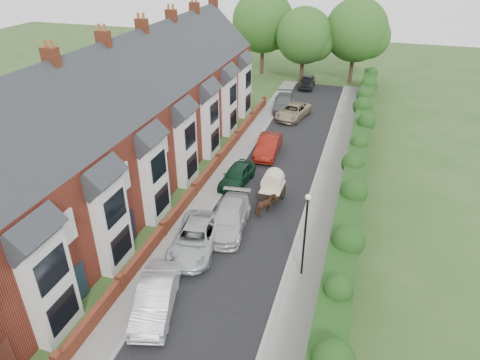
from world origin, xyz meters
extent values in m
plane|color=#2D4C1E|center=(0.00, 0.00, 0.00)|extent=(140.00, 140.00, 0.00)
cube|color=black|center=(-0.50, 11.00, 0.01)|extent=(6.00, 58.00, 0.02)
cube|color=gray|center=(3.60, 11.00, 0.06)|extent=(2.20, 58.00, 0.12)
cube|color=gray|center=(-4.35, 11.00, 0.06)|extent=(1.70, 58.00, 0.12)
cube|color=#999994|center=(2.55, 11.00, 0.07)|extent=(0.18, 58.00, 0.13)
cube|color=#999994|center=(-3.55, 11.00, 0.07)|extent=(0.18, 58.00, 0.13)
cube|color=#183611|center=(5.40, 11.00, 1.25)|extent=(1.50, 58.00, 2.50)
cube|color=maroon|center=(-11.00, 10.00, 3.25)|extent=(8.00, 40.00, 6.50)
cube|color=#2B2D33|center=(-11.00, 10.00, 6.50)|extent=(8.00, 40.20, 8.00)
cube|color=white|center=(-6.65, -3.10, 2.60)|extent=(0.70, 2.40, 5.20)
cube|color=black|center=(-6.28, -3.10, 1.40)|extent=(0.06, 1.80, 1.60)
cube|color=black|center=(-6.28, -3.10, 3.80)|extent=(0.06, 1.80, 1.60)
cube|color=#2B2D33|center=(-6.80, -3.10, 5.60)|extent=(1.70, 2.60, 1.70)
cube|color=#3F2D2D|center=(-6.96, -1.00, 1.05)|extent=(0.08, 0.90, 2.10)
cube|color=white|center=(-6.95, -1.10, 4.40)|extent=(0.12, 1.20, 1.60)
cube|color=white|center=(-6.65, 1.90, 2.60)|extent=(0.70, 2.40, 5.20)
cube|color=black|center=(-6.28, 1.90, 1.40)|extent=(0.06, 1.80, 1.60)
cube|color=black|center=(-6.28, 1.90, 3.80)|extent=(0.06, 1.80, 1.60)
cube|color=#2B2D33|center=(-6.80, 1.90, 5.60)|extent=(1.70, 2.60, 1.70)
cube|color=#3F2D2D|center=(-6.96, 4.00, 1.05)|extent=(0.08, 0.90, 2.10)
cube|color=white|center=(-6.95, 3.90, 4.40)|extent=(0.12, 1.20, 1.60)
cube|color=white|center=(-6.65, 6.90, 2.60)|extent=(0.70, 2.40, 5.20)
cube|color=black|center=(-6.28, 6.90, 1.40)|extent=(0.06, 1.80, 1.60)
cube|color=black|center=(-6.28, 6.90, 3.80)|extent=(0.06, 1.80, 1.60)
cube|color=#2B2D33|center=(-6.80, 6.90, 5.60)|extent=(1.70, 2.60, 1.70)
cube|color=#3F2D2D|center=(-6.96, 9.00, 1.05)|extent=(0.08, 0.90, 2.10)
cube|color=white|center=(-6.95, 8.90, 4.40)|extent=(0.12, 1.20, 1.60)
cube|color=white|center=(-6.65, 11.90, 2.60)|extent=(0.70, 2.40, 5.20)
cube|color=black|center=(-6.28, 11.90, 1.40)|extent=(0.06, 1.80, 1.60)
cube|color=black|center=(-6.28, 11.90, 3.80)|extent=(0.06, 1.80, 1.60)
cube|color=#2B2D33|center=(-6.80, 11.90, 5.60)|extent=(1.70, 2.60, 1.70)
cube|color=#3F2D2D|center=(-6.96, 14.00, 1.05)|extent=(0.08, 0.90, 2.10)
cube|color=white|center=(-6.95, 13.90, 4.40)|extent=(0.12, 1.20, 1.60)
cube|color=white|center=(-6.65, 16.90, 2.60)|extent=(0.70, 2.40, 5.20)
cube|color=black|center=(-6.28, 16.90, 1.40)|extent=(0.06, 1.80, 1.60)
cube|color=black|center=(-6.28, 16.90, 3.80)|extent=(0.06, 1.80, 1.60)
cube|color=#2B2D33|center=(-6.80, 16.90, 5.60)|extent=(1.70, 2.60, 1.70)
cube|color=#3F2D2D|center=(-6.96, 19.00, 1.05)|extent=(0.08, 0.90, 2.10)
cube|color=white|center=(-6.95, 18.90, 4.40)|extent=(0.12, 1.20, 1.60)
cube|color=white|center=(-6.65, 21.90, 2.60)|extent=(0.70, 2.40, 5.20)
cube|color=black|center=(-6.28, 21.90, 1.40)|extent=(0.06, 1.80, 1.60)
cube|color=black|center=(-6.28, 21.90, 3.80)|extent=(0.06, 1.80, 1.60)
cube|color=#2B2D33|center=(-6.80, 21.90, 5.60)|extent=(1.70, 2.60, 1.70)
cube|color=#3F2D2D|center=(-6.96, 24.00, 1.05)|extent=(0.08, 0.90, 2.10)
cube|color=white|center=(-6.95, 23.90, 4.40)|extent=(0.12, 1.20, 1.60)
cube|color=white|center=(-6.65, 26.90, 2.60)|extent=(0.70, 2.40, 5.20)
cube|color=black|center=(-6.28, 26.90, 1.40)|extent=(0.06, 1.80, 1.60)
cube|color=black|center=(-6.28, 26.90, 3.80)|extent=(0.06, 1.80, 1.60)
cube|color=#2B2D33|center=(-6.80, 26.90, 5.60)|extent=(1.70, 2.60, 1.70)
cube|color=#3F2D2D|center=(-6.96, 29.00, 1.05)|extent=(0.08, 0.90, 2.10)
cube|color=white|center=(-6.95, 28.90, 4.40)|extent=(0.12, 1.20, 1.60)
cube|color=brown|center=(-11.00, 5.00, 10.30)|extent=(0.90, 0.50, 1.60)
cylinder|color=brown|center=(-11.20, 5.00, 11.25)|extent=(0.20, 0.20, 0.50)
cylinder|color=brown|center=(-10.80, 5.00, 11.25)|extent=(0.20, 0.20, 0.50)
cube|color=brown|center=(-11.00, 10.00, 10.30)|extent=(0.90, 0.50, 1.60)
cylinder|color=brown|center=(-11.20, 10.00, 11.25)|extent=(0.20, 0.20, 0.50)
cylinder|color=brown|center=(-10.80, 10.00, 11.25)|extent=(0.20, 0.20, 0.50)
cube|color=brown|center=(-11.00, 15.00, 10.30)|extent=(0.90, 0.50, 1.60)
cylinder|color=brown|center=(-11.20, 15.00, 11.25)|extent=(0.20, 0.20, 0.50)
cylinder|color=brown|center=(-10.80, 15.00, 11.25)|extent=(0.20, 0.20, 0.50)
cube|color=brown|center=(-11.00, 20.00, 10.30)|extent=(0.90, 0.50, 1.60)
cylinder|color=brown|center=(-11.20, 20.00, 11.25)|extent=(0.20, 0.20, 0.50)
cylinder|color=brown|center=(-10.80, 20.00, 11.25)|extent=(0.20, 0.20, 0.50)
cube|color=brown|center=(-11.00, 25.00, 10.30)|extent=(0.90, 0.50, 1.60)
cylinder|color=brown|center=(-11.20, 25.00, 11.25)|extent=(0.20, 0.20, 0.50)
cylinder|color=brown|center=(-10.80, 25.00, 11.25)|extent=(0.20, 0.20, 0.50)
cube|color=brown|center=(-11.00, 30.00, 10.30)|extent=(0.90, 0.50, 1.60)
cube|color=brown|center=(-5.35, -2.50, 0.45)|extent=(0.30, 4.70, 0.90)
cube|color=brown|center=(-5.35, 2.50, 0.45)|extent=(0.30, 4.70, 0.90)
cube|color=brown|center=(-5.35, 7.50, 0.45)|extent=(0.30, 4.70, 0.90)
cube|color=brown|center=(-5.35, 12.50, 0.45)|extent=(0.30, 4.70, 0.90)
cube|color=brown|center=(-5.35, 17.50, 0.45)|extent=(0.30, 4.70, 0.90)
cube|color=brown|center=(-5.35, 22.50, 0.45)|extent=(0.30, 4.70, 0.90)
cube|color=brown|center=(-5.35, 27.50, 0.45)|extent=(0.30, 4.70, 0.90)
cube|color=brown|center=(-5.35, 0.00, 0.55)|extent=(0.35, 0.35, 1.10)
cube|color=brown|center=(-5.35, 5.00, 0.55)|extent=(0.35, 0.35, 1.10)
cube|color=brown|center=(-5.35, 10.00, 0.55)|extent=(0.35, 0.35, 1.10)
cube|color=brown|center=(-5.35, 15.00, 0.55)|extent=(0.35, 0.35, 1.10)
cube|color=brown|center=(-5.35, 20.00, 0.55)|extent=(0.35, 0.35, 1.10)
cube|color=brown|center=(-5.35, 25.00, 0.55)|extent=(0.35, 0.35, 1.10)
cube|color=brown|center=(-5.35, 30.00, 0.55)|extent=(0.35, 0.35, 1.10)
cylinder|color=black|center=(3.40, 4.00, 2.40)|extent=(0.12, 0.12, 4.80)
cylinder|color=black|center=(3.40, 4.00, 4.85)|extent=(0.20, 0.20, 0.10)
sphere|color=silver|center=(3.40, 4.00, 5.00)|extent=(0.32, 0.32, 0.32)
cylinder|color=#332316|center=(-3.00, 40.00, 2.38)|extent=(0.50, 0.50, 4.75)
sphere|color=#244F1A|center=(-3.00, 40.00, 5.89)|extent=(6.80, 6.80, 6.80)
sphere|color=#244F1A|center=(-1.64, 40.30, 5.23)|extent=(4.76, 4.76, 4.76)
cylinder|color=#332316|center=(3.00, 42.00, 2.62)|extent=(0.50, 0.50, 5.25)
sphere|color=#244F1A|center=(3.00, 42.00, 6.51)|extent=(7.60, 7.60, 7.60)
sphere|color=#244F1A|center=(4.52, 42.30, 5.78)|extent=(5.32, 5.32, 5.32)
cylinder|color=#332316|center=(-9.00, 43.00, 2.75)|extent=(0.50, 0.50, 5.50)
sphere|color=#244F1A|center=(-9.00, 43.00, 6.82)|extent=(8.00, 8.00, 8.00)
sphere|color=#244F1A|center=(-7.40, 43.30, 6.05)|extent=(5.60, 5.60, 5.60)
imported|color=silver|center=(-3.00, -0.60, 0.79)|extent=(2.85, 5.07, 1.58)
imported|color=silver|center=(-3.00, 4.45, 0.74)|extent=(3.17, 5.64, 1.49)
imported|color=#BABABA|center=(-1.76, 7.00, 0.77)|extent=(2.71, 5.54, 1.55)
imported|color=black|center=(-2.99, 12.60, 0.74)|extent=(2.07, 4.45, 1.48)
imported|color=maroon|center=(-1.98, 18.20, 0.81)|extent=(1.95, 4.97, 1.61)
imported|color=gray|center=(-1.60, 27.40, 0.71)|extent=(3.44, 5.52, 1.42)
imported|color=#54565B|center=(-3.00, 29.40, 0.78)|extent=(2.96, 5.65, 1.56)
imported|color=black|center=(-1.95, 38.20, 0.74)|extent=(1.89, 4.39, 1.48)
imported|color=#512F1D|center=(0.10, 9.16, 0.70)|extent=(1.37, 1.81, 1.39)
cube|color=black|center=(0.10, 10.92, 0.92)|extent=(1.29, 2.16, 0.54)
cylinder|color=beige|center=(0.10, 10.92, 1.67)|extent=(1.40, 1.35, 1.40)
cube|color=beige|center=(0.10, 10.92, 1.19)|extent=(1.42, 2.21, 0.04)
cylinder|color=black|center=(-0.60, 11.57, 0.49)|extent=(0.09, 0.97, 0.97)
cylinder|color=black|center=(0.80, 11.57, 0.49)|extent=(0.09, 0.97, 0.97)
cylinder|color=black|center=(-0.28, 9.73, 0.97)|extent=(0.06, 1.94, 0.06)
cylinder|color=black|center=(0.48, 9.73, 0.97)|extent=(0.06, 1.94, 0.06)
camera|label=1|loc=(5.47, -14.09, 15.99)|focal=32.00mm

